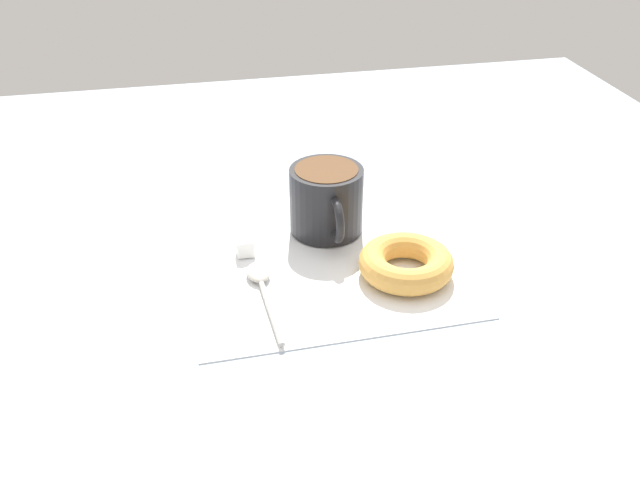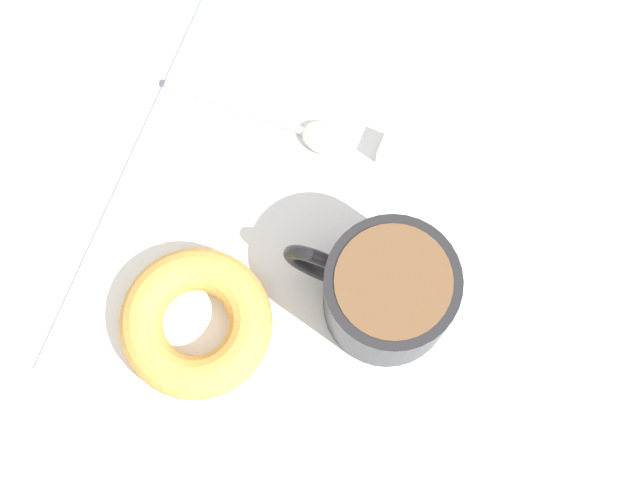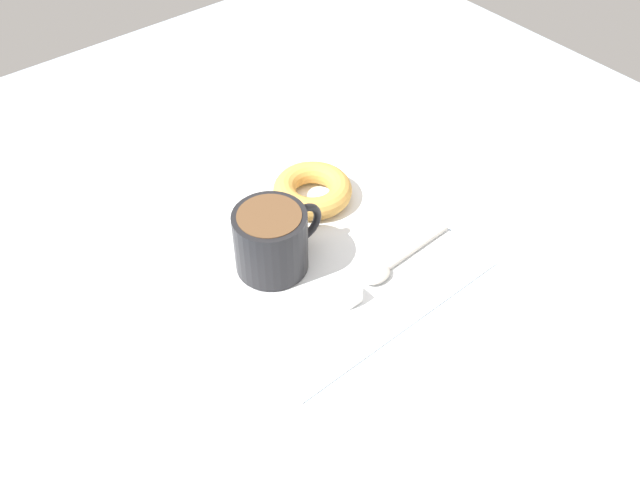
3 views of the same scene
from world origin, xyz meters
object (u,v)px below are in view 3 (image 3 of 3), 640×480
spoon (389,267)px  sugar_cube (351,295)px  donut (313,190)px  coffee_cup (272,239)px

spoon → sugar_cube: sugar_cube is taller
donut → sugar_cube: bearing=155.0°
coffee_cup → donut: bearing=-60.1°
spoon → sugar_cube: size_ratio=7.37×
spoon → donut: bearing=-3.6°
coffee_cup → donut: size_ratio=1.14×
coffee_cup → donut: 12.33cm
spoon → sugar_cube: (-0.85, 6.37, 0.52)cm
coffee_cup → sugar_cube: 10.56cm
donut → spoon: size_ratio=0.72×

